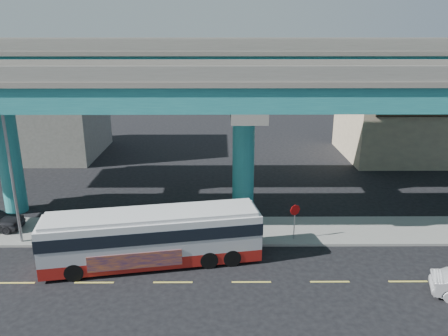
{
  "coord_description": "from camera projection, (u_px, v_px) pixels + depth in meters",
  "views": [
    {
      "loc": [
        -1.53,
        -19.69,
        12.24
      ],
      "look_at": [
        -1.37,
        4.0,
        4.74
      ],
      "focal_mm": 35.0,
      "sensor_mm": 36.0,
      "label": 1
    }
  ],
  "objects": [
    {
      "name": "building_beige",
      "position": [
        417.0,
        122.0,
        43.44
      ],
      "size": [
        14.0,
        10.23,
        7.0
      ],
      "color": "tan",
      "rests_on": "ground"
    },
    {
      "name": "ground",
      "position": [
        251.0,
        279.0,
        22.48
      ],
      "size": [
        120.0,
        120.0,
        0.0
      ],
      "primitive_type": "plane",
      "color": "black",
      "rests_on": "ground"
    },
    {
      "name": "transit_bus",
      "position": [
        153.0,
        235.0,
        23.58
      ],
      "size": [
        11.91,
        4.49,
        2.99
      ],
      "rotation": [
        0.0,
        0.0,
        0.17
      ],
      "color": "maroon",
      "rests_on": "ground"
    },
    {
      "name": "lane_markings",
      "position": [
        251.0,
        282.0,
        22.19
      ],
      "size": [
        58.0,
        0.12,
        0.01
      ],
      "color": "#D8C64C",
      "rests_on": "ground"
    },
    {
      "name": "sidewalk",
      "position": [
        245.0,
        231.0,
        27.7
      ],
      "size": [
        70.0,
        4.0,
        0.15
      ],
      "primitive_type": "cube",
      "color": "gray",
      "rests_on": "ground"
    },
    {
      "name": "viaduct",
      "position": [
        244.0,
        80.0,
        28.4
      ],
      "size": [
        52.0,
        12.4,
        11.7
      ],
      "color": "#1F6C77",
      "rests_on": "ground"
    },
    {
      "name": "stop_sign",
      "position": [
        295.0,
        215.0,
        25.96
      ],
      "size": [
        0.63,
        0.29,
        2.24
      ],
      "rotation": [
        0.0,
        0.0,
        0.01
      ],
      "color": "gray",
      "rests_on": "sidewalk"
    },
    {
      "name": "street_lamp",
      "position": [
        4.0,
        159.0,
        24.0
      ],
      "size": [
        0.5,
        2.67,
        8.28
      ],
      "color": "gray",
      "rests_on": "sidewalk"
    },
    {
      "name": "building_concrete",
      "position": [
        38.0,
        111.0,
        43.87
      ],
      "size": [
        12.0,
        10.0,
        9.0
      ],
      "primitive_type": "cube",
      "color": "gray",
      "rests_on": "ground"
    }
  ]
}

